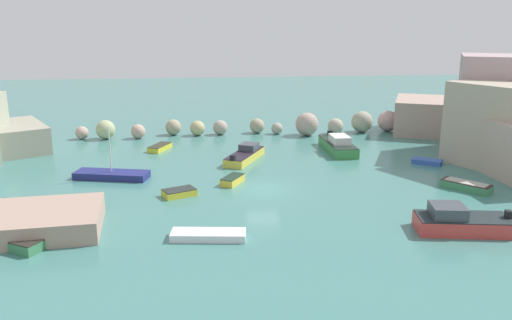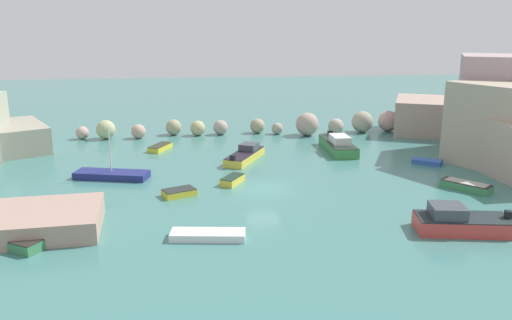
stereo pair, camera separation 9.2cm
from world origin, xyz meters
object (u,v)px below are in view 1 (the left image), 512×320
moored_boat_2 (427,162)px  moored_boat_9 (112,175)px  stone_dock (32,221)px  moored_boat_6 (338,145)px  moored_boat_7 (160,147)px  moored_boat_3 (179,192)px  moored_boat_4 (460,222)px  moored_boat_0 (40,240)px  moored_boat_5 (245,155)px  moored_boat_11 (23,208)px  moored_boat_8 (208,235)px  moored_boat_1 (466,186)px  moored_boat_10 (233,180)px

moored_boat_2 → moored_boat_9: 27.64m
stone_dock → moored_boat_6: 29.87m
moored_boat_6 → moored_boat_7: 17.71m
moored_boat_3 → moored_boat_4: 19.43m
moored_boat_0 → moored_boat_9: (2.05, 13.09, -0.02)m
moored_boat_5 → moored_boat_9: (-11.41, -4.63, -0.19)m
moored_boat_0 → moored_boat_3: moored_boat_0 is taller
moored_boat_6 → moored_boat_2: bearing=50.5°
moored_boat_5 → moored_boat_7: 9.42m
moored_boat_4 → moored_boat_11: size_ratio=1.29×
stone_dock → moored_boat_11: bearing=115.1°
moored_boat_2 → moored_boat_7: bearing=17.5°
moored_boat_7 → moored_boat_8: bearing=35.6°
moored_boat_1 → moored_boat_7: moored_boat_1 is taller
moored_boat_0 → moored_boat_8: size_ratio=0.76×
moored_boat_2 → moored_boat_3: size_ratio=1.02×
moored_boat_0 → moored_boat_10: size_ratio=1.34×
moored_boat_6 → stone_dock: bearing=-54.0°
moored_boat_2 → moored_boat_6: moored_boat_6 is taller
stone_dock → moored_boat_6: (23.89, 17.93, -0.05)m
moored_boat_7 → moored_boat_11: bearing=-1.1°
moored_boat_4 → moored_boat_7: size_ratio=1.83×
moored_boat_0 → moored_boat_2: moored_boat_0 is taller
moored_boat_2 → moored_boat_9: size_ratio=0.44×
moored_boat_8 → moored_boat_10: size_ratio=1.76×
moored_boat_4 → moored_boat_10: 17.39m
moored_boat_3 → moored_boat_5: size_ratio=0.44×
moored_boat_8 → moored_boat_9: moored_boat_9 is taller
moored_boat_0 → moored_boat_9: size_ratio=0.56×
moored_boat_0 → moored_boat_6: moored_boat_6 is taller
moored_boat_11 → moored_boat_4: bearing=12.4°
moored_boat_6 → moored_boat_10: size_ratio=2.63×
moored_boat_0 → moored_boat_2: 33.05m
stone_dock → moored_boat_9: (3.08, 10.98, -0.38)m
moored_boat_1 → moored_boat_8: size_ratio=0.79×
moored_boat_9 → moored_boat_0: bearing=-85.1°
moored_boat_0 → moored_boat_1: size_ratio=0.97×
moored_boat_2 → moored_boat_8: bearing=71.8°
moored_boat_1 → moored_boat_4: bearing=109.5°
moored_boat_4 → moored_boat_7: 30.41m
moored_boat_2 → moored_boat_9: moored_boat_9 is taller
moored_boat_6 → moored_boat_7: (-17.54, 2.41, -0.36)m
moored_boat_5 → moored_boat_0: bearing=169.0°
moored_boat_3 → stone_dock: bearing=9.6°
moored_boat_6 → moored_boat_8: moored_boat_6 is taller
moored_boat_2 → moored_boat_8: size_ratio=0.61×
moored_boat_1 → moored_boat_7: bearing=16.6°
moored_boat_0 → moored_boat_7: size_ratio=1.08×
moored_boat_4 → moored_boat_11: (-27.83, 6.35, -0.34)m
moored_boat_3 → moored_boat_9: (-5.66, 5.07, 0.04)m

